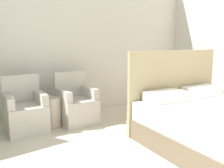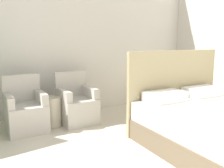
% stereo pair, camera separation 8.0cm
% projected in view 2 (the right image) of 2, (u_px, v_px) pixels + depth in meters
% --- Properties ---
extents(wall_back, '(10.00, 0.06, 2.90)m').
position_uv_depth(wall_back, '(69.00, 38.00, 4.74)').
color(wall_back, silver).
rests_on(wall_back, ground_plane).
extents(armchair_near_window_left, '(0.60, 0.61, 0.87)m').
position_uv_depth(armchair_near_window_left, '(26.00, 113.00, 3.89)').
color(armchair_near_window_left, '#B7B2A8').
rests_on(armchair_near_window_left, ground_plane).
extents(armchair_near_window_right, '(0.61, 0.62, 0.87)m').
position_uv_depth(armchair_near_window_right, '(77.00, 107.00, 4.28)').
color(armchair_near_window_right, '#B7B2A8').
rests_on(armchair_near_window_right, ground_plane).
extents(side_table, '(0.29, 0.29, 0.49)m').
position_uv_depth(side_table, '(53.00, 112.00, 4.10)').
color(side_table, '#B7AD93').
rests_on(side_table, ground_plane).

